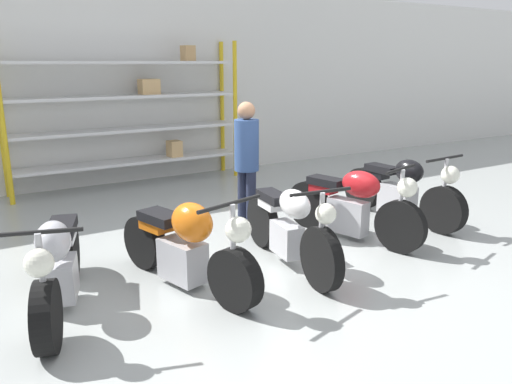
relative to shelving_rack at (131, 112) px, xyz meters
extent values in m
plane|color=#9EA3A0|center=(0.24, -4.31, -1.33)|extent=(30.00, 30.00, 0.00)
cube|color=silver|center=(0.24, 0.37, 0.47)|extent=(30.00, 0.08, 3.60)
cylinder|color=gold|center=(-2.10, -0.27, -0.04)|extent=(0.08, 0.08, 2.58)
cylinder|color=gold|center=(1.96, -0.27, -0.04)|extent=(0.08, 0.08, 2.58)
cylinder|color=gold|center=(1.96, 0.28, -0.04)|extent=(0.08, 0.08, 2.58)
cube|color=silver|center=(-0.07, 0.00, -0.89)|extent=(4.06, 0.55, 0.05)
cube|color=silver|center=(-0.07, 0.00, -0.31)|extent=(4.06, 0.55, 0.05)
cube|color=silver|center=(-0.07, 0.00, 0.27)|extent=(4.06, 0.55, 0.05)
cube|color=silver|center=(-0.07, 0.00, 0.85)|extent=(4.06, 0.55, 0.05)
cube|color=tan|center=(0.35, 0.01, 0.43)|extent=(0.34, 0.29, 0.27)
cube|color=tan|center=(1.09, -0.08, 1.02)|extent=(0.22, 0.25, 0.27)
cube|color=tan|center=(0.76, -0.07, -0.72)|extent=(0.25, 0.27, 0.30)
cylinder|color=black|center=(-2.31, -5.00, -1.04)|extent=(0.32, 0.61, 0.59)
cylinder|color=black|center=(-1.87, -3.60, -1.04)|extent=(0.32, 0.61, 0.59)
cube|color=#ADADB2|center=(-2.07, -4.26, -1.07)|extent=(0.39, 0.50, 0.36)
ellipsoid|color=#B7B7BF|center=(-2.12, -4.42, -0.64)|extent=(0.43, 0.55, 0.35)
cube|color=black|center=(-1.96, -3.90, -0.70)|extent=(0.40, 0.62, 0.10)
cube|color=#B7B7BF|center=(-1.95, -3.85, -0.79)|extent=(0.32, 0.44, 0.12)
cylinder|color=#ADADB2|center=(-2.30, -4.98, -0.70)|extent=(0.06, 0.06, 0.67)
sphere|color=silver|center=(-2.32, -5.05, -0.57)|extent=(0.22, 0.22, 0.22)
cylinder|color=black|center=(-2.29, -4.96, -0.37)|extent=(0.62, 0.22, 0.04)
cylinder|color=black|center=(-0.73, -5.16, -1.04)|extent=(0.31, 0.61, 0.59)
cylinder|color=black|center=(-1.11, -3.79, -1.04)|extent=(0.31, 0.61, 0.59)
cube|color=#ADADB2|center=(-0.94, -4.43, -1.07)|extent=(0.40, 0.55, 0.41)
ellipsoid|color=orange|center=(-0.89, -4.59, -0.63)|extent=(0.45, 0.55, 0.39)
cube|color=black|center=(-1.02, -4.10, -0.69)|extent=(0.39, 0.54, 0.10)
cube|color=orange|center=(-1.04, -4.03, -0.78)|extent=(0.31, 0.39, 0.12)
cylinder|color=#ADADB2|center=(-0.74, -5.14, -0.69)|extent=(0.06, 0.06, 0.70)
sphere|color=silver|center=(-0.72, -5.20, -0.55)|extent=(0.23, 0.23, 0.23)
cylinder|color=black|center=(-0.75, -5.11, -0.34)|extent=(0.72, 0.23, 0.04)
cylinder|color=black|center=(0.19, -5.24, -1.01)|extent=(0.19, 0.66, 0.65)
cylinder|color=black|center=(0.34, -3.89, -1.01)|extent=(0.19, 0.66, 0.65)
cube|color=#ADADB2|center=(0.27, -4.51, -1.04)|extent=(0.26, 0.45, 0.36)
ellipsoid|color=silver|center=(0.25, -4.68, -0.59)|extent=(0.31, 0.52, 0.31)
cube|color=black|center=(0.31, -4.17, -0.64)|extent=(0.27, 0.51, 0.10)
cube|color=silver|center=(0.31, -4.13, -0.73)|extent=(0.22, 0.36, 0.12)
cylinder|color=#ADADB2|center=(0.19, -5.22, -0.67)|extent=(0.06, 0.06, 0.67)
sphere|color=silver|center=(0.18, -5.28, -0.53)|extent=(0.20, 0.20, 0.20)
cylinder|color=black|center=(0.20, -5.19, -0.34)|extent=(0.67, 0.11, 0.04)
cylinder|color=black|center=(1.62, -4.92, -1.02)|extent=(0.28, 0.64, 0.64)
cylinder|color=black|center=(1.26, -3.60, -1.02)|extent=(0.28, 0.64, 0.64)
cube|color=#ADADB2|center=(1.43, -4.21, -1.05)|extent=(0.33, 0.56, 0.44)
ellipsoid|color=#B2191E|center=(1.47, -4.37, -0.60)|extent=(0.41, 0.57, 0.33)
cube|color=black|center=(1.33, -3.87, -0.65)|extent=(0.35, 0.53, 0.10)
cube|color=#B2191E|center=(1.32, -3.83, -0.74)|extent=(0.28, 0.38, 0.12)
cylinder|color=#ADADB2|center=(1.61, -4.90, -0.67)|extent=(0.06, 0.06, 0.68)
sphere|color=silver|center=(1.63, -4.97, -0.53)|extent=(0.23, 0.23, 0.23)
cylinder|color=black|center=(1.60, -4.87, -0.33)|extent=(0.64, 0.20, 0.04)
cylinder|color=black|center=(2.63, -4.72, -1.02)|extent=(0.20, 0.64, 0.63)
cylinder|color=black|center=(2.52, -3.31, -1.02)|extent=(0.20, 0.64, 0.63)
cube|color=#ADADB2|center=(2.57, -3.96, -1.05)|extent=(0.32, 0.52, 0.42)
ellipsoid|color=black|center=(2.58, -4.13, -0.60)|extent=(0.31, 0.46, 0.33)
cube|color=black|center=(2.55, -3.65, -0.65)|extent=(0.26, 0.50, 0.10)
cube|color=black|center=(2.54, -3.55, -0.74)|extent=(0.22, 0.36, 0.12)
cylinder|color=#ADADB2|center=(2.62, -4.70, -0.68)|extent=(0.05, 0.05, 0.68)
sphere|color=silver|center=(2.63, -4.77, -0.54)|extent=(0.23, 0.23, 0.23)
cylinder|color=black|center=(2.62, -4.67, -0.34)|extent=(0.75, 0.09, 0.04)
cylinder|color=#1E2338|center=(0.44, -3.22, -0.92)|extent=(0.13, 0.13, 0.83)
cylinder|color=#1E2338|center=(0.47, -3.40, -0.92)|extent=(0.13, 0.13, 0.83)
cylinder|color=navy|center=(0.46, -3.31, -0.17)|extent=(0.37, 0.37, 0.66)
sphere|color=#9E7051|center=(0.46, -3.31, 0.27)|extent=(0.23, 0.23, 0.23)
camera|label=1|loc=(-2.71, -8.81, 0.87)|focal=35.00mm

